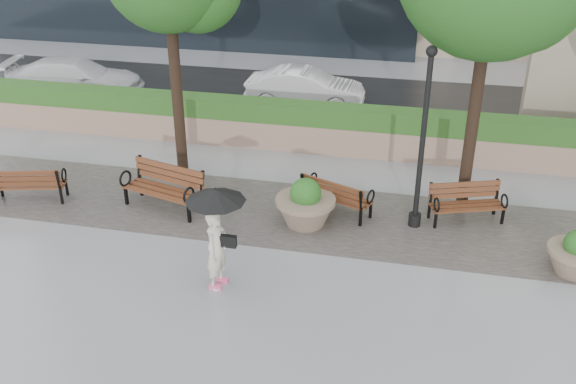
% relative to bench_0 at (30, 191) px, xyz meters
% --- Properties ---
extents(ground, '(100.00, 100.00, 0.00)m').
position_rel_bench_0_xyz_m(ground, '(7.62, -2.30, -0.27)').
color(ground, gray).
rests_on(ground, ground).
extents(cobble_strip, '(28.00, 3.20, 0.01)m').
position_rel_bench_0_xyz_m(cobble_strip, '(7.62, 0.70, -0.26)').
color(cobble_strip, '#383330').
rests_on(cobble_strip, ground).
extents(hedge_wall, '(24.00, 0.80, 1.35)m').
position_rel_bench_0_xyz_m(hedge_wall, '(7.62, 4.70, 0.40)').
color(hedge_wall, '#93735E').
rests_on(hedge_wall, ground).
extents(asphalt_street, '(40.00, 7.00, 0.00)m').
position_rel_bench_0_xyz_m(asphalt_street, '(7.62, 8.70, -0.27)').
color(asphalt_street, black).
rests_on(asphalt_street, ground).
extents(bench_0, '(1.79, 1.08, 0.90)m').
position_rel_bench_0_xyz_m(bench_0, '(0.00, 0.00, 0.00)').
color(bench_0, brown).
rests_on(bench_0, ground).
extents(bench_1, '(2.09, 1.29, 1.05)m').
position_rel_bench_0_xyz_m(bench_1, '(3.35, 0.33, 0.04)').
color(bench_1, brown).
rests_on(bench_1, ground).
extents(bench_2, '(1.79, 1.27, 0.90)m').
position_rel_bench_0_xyz_m(bench_2, '(7.38, 1.00, -0.00)').
color(bench_2, brown).
rests_on(bench_2, ground).
extents(bench_3, '(1.78, 1.17, 0.89)m').
position_rel_bench_0_xyz_m(bench_3, '(10.35, 1.25, -0.00)').
color(bench_3, brown).
rests_on(bench_3, ground).
extents(planter_left, '(1.36, 1.36, 1.14)m').
position_rel_bench_0_xyz_m(planter_left, '(6.78, 0.31, 0.18)').
color(planter_left, '#7F6B56').
rests_on(planter_left, ground).
extents(planter_right, '(1.15, 1.15, 0.97)m').
position_rel_bench_0_xyz_m(planter_right, '(12.44, -0.46, 0.11)').
color(planter_right, '#7F6B56').
rests_on(planter_right, ground).
extents(lamppost, '(0.28, 0.28, 4.14)m').
position_rel_bench_0_xyz_m(lamppost, '(9.22, 0.79, 1.56)').
color(lamppost, black).
rests_on(lamppost, ground).
extents(car_left, '(5.03, 2.86, 1.37)m').
position_rel_bench_0_xyz_m(car_left, '(-2.88, 7.50, 0.42)').
color(car_left, silver).
rests_on(car_left, ground).
extents(car_right, '(4.01, 1.51, 1.31)m').
position_rel_bench_0_xyz_m(car_right, '(5.20, 8.26, 0.38)').
color(car_right, silver).
rests_on(car_right, ground).
extents(pedestrian, '(1.14, 1.14, 2.09)m').
position_rel_bench_0_xyz_m(pedestrian, '(5.60, -2.41, 1.00)').
color(pedestrian, beige).
rests_on(pedestrian, ground).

